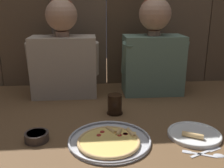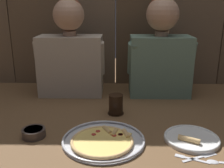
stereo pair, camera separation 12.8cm
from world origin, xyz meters
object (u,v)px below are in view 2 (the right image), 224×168
at_px(dinner_plate, 191,138).
at_px(dipping_bowl, 34,132).
at_px(diner_left, 70,51).
at_px(diner_right, 161,50).
at_px(drinking_glass, 116,104).
at_px(pizza_tray, 103,140).

distance_m(dinner_plate, dipping_bowl, 0.68).
xyz_separation_m(dinner_plate, diner_left, (-0.61, 0.60, 0.27)).
height_order(diner_left, diner_right, diner_right).
relative_size(dipping_bowl, diner_left, 0.17).
distance_m(dipping_bowl, diner_left, 0.64).
bearing_deg(drinking_glass, dinner_plate, -40.34).
distance_m(pizza_tray, diner_right, 0.75).
xyz_separation_m(diner_left, diner_right, (0.56, 0.00, 0.01)).
relative_size(diner_left, diner_right, 0.99).
height_order(dinner_plate, drinking_glass, drinking_glass).
height_order(pizza_tray, diner_right, diner_right).
distance_m(dinner_plate, diner_right, 0.66).
bearing_deg(diner_left, dipping_bowl, -97.23).
bearing_deg(diner_right, diner_left, -179.97).
xyz_separation_m(pizza_tray, dinner_plate, (0.38, 0.02, -0.00)).
relative_size(dinner_plate, drinking_glass, 2.22).
relative_size(dinner_plate, diner_right, 0.39).
xyz_separation_m(pizza_tray, diner_right, (0.32, 0.62, 0.28)).
xyz_separation_m(dinner_plate, diner_right, (-0.05, 0.60, 0.28)).
bearing_deg(pizza_tray, dipping_bowl, 172.18).
xyz_separation_m(dipping_bowl, diner_right, (0.63, 0.58, 0.26)).
xyz_separation_m(pizza_tray, dipping_bowl, (-0.31, 0.04, 0.01)).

